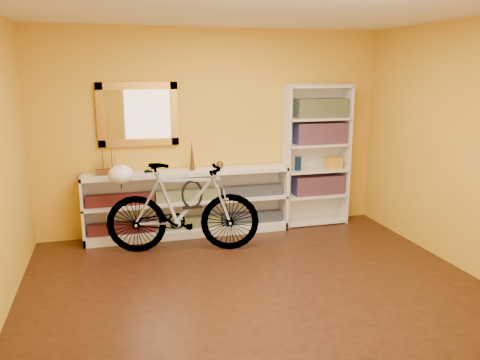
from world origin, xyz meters
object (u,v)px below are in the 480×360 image
object	(u,v)px
bicycle	(183,208)
bookcase	(316,156)
console_unit	(188,203)
helmet	(121,175)

from	to	relation	value
bicycle	bookcase	bearing A→B (deg)	-62.23
console_unit	bookcase	xyz separation A→B (m)	(1.76, 0.03, 0.52)
bookcase	helmet	xyz separation A→B (m)	(-2.58, -0.45, -0.02)
bicycle	helmet	world-z (taller)	bicycle
bookcase	bicycle	distance (m)	2.03
bicycle	helmet	distance (m)	0.80
helmet	console_unit	bearing A→B (deg)	27.32
bookcase	bicycle	xyz separation A→B (m)	(-1.90, -0.58, -0.42)
console_unit	bicycle	world-z (taller)	bicycle
bicycle	helmet	bearing A→B (deg)	90.00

